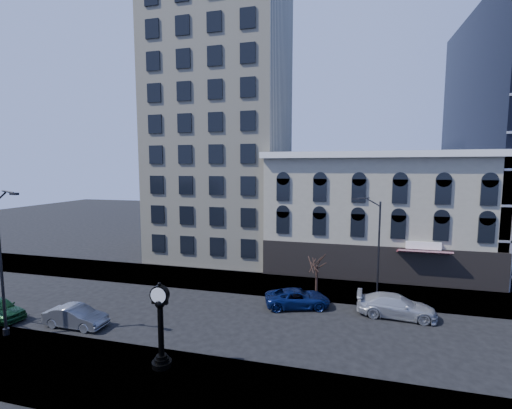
# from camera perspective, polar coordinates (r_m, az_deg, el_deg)

# --- Properties ---
(ground) EXTENTS (160.00, 160.00, 0.00)m
(ground) POSITION_cam_1_polar(r_m,az_deg,el_deg) (26.53, -6.67, -18.26)
(ground) COLOR black
(ground) RESTS_ON ground
(sidewalk_far) EXTENTS (160.00, 6.00, 0.12)m
(sidewalk_far) POSITION_cam_1_polar(r_m,az_deg,el_deg) (33.57, -1.66, -12.80)
(sidewalk_far) COLOR gray
(sidewalk_far) RESTS_ON ground
(sidewalk_near) EXTENTS (160.00, 6.00, 0.12)m
(sidewalk_near) POSITION_cam_1_polar(r_m,az_deg,el_deg) (20.15, -15.84, -26.74)
(sidewalk_near) COLOR gray
(sidewalk_near) RESTS_ON ground
(cream_tower) EXTENTS (15.90, 15.40, 42.50)m
(cream_tower) POSITION_cam_1_polar(r_m,az_deg,el_deg) (44.82, -5.58, 16.84)
(cream_tower) COLOR beige
(cream_tower) RESTS_ON ground
(victorian_row) EXTENTS (22.60, 11.19, 12.50)m
(victorian_row) POSITION_cam_1_polar(r_m,az_deg,el_deg) (38.87, 18.97, -1.54)
(victorian_row) COLOR #A09A84
(victorian_row) RESTS_ON ground
(street_clock) EXTENTS (1.08, 1.08, 4.74)m
(street_clock) POSITION_cam_1_polar(r_m,az_deg,el_deg) (20.33, -15.59, -19.32)
(street_clock) COLOR black
(street_clock) RESTS_ON sidewalk_near
(street_lamp_near) EXTENTS (2.48, 0.70, 9.63)m
(street_lamp_near) POSITION_cam_1_polar(r_m,az_deg,el_deg) (26.35, -36.38, -2.80)
(street_lamp_near) COLOR black
(street_lamp_near) RESTS_ON sidewalk_near
(street_lamp_far) EXTENTS (2.24, 0.35, 8.64)m
(street_lamp_far) POSITION_cam_1_polar(r_m,az_deg,el_deg) (28.96, 18.67, -2.74)
(street_lamp_far) COLOR black
(street_lamp_far) RESTS_ON sidewalk_far
(bare_tree_far) EXTENTS (2.33, 2.33, 4.00)m
(bare_tree_far) POSITION_cam_1_polar(r_m,az_deg,el_deg) (30.06, 10.12, -9.04)
(bare_tree_far) COLOR #2F1E17
(bare_tree_far) RESTS_ON sidewalk_far
(car_near_b) EXTENTS (4.39, 1.55, 1.44)m
(car_near_b) POSITION_cam_1_polar(r_m,az_deg,el_deg) (27.76, -27.82, -16.18)
(car_near_b) COLOR #595B60
(car_near_b) RESTS_ON ground
(car_far_a) EXTENTS (5.56, 3.74, 1.42)m
(car_far_a) POSITION_cam_1_polar(r_m,az_deg,el_deg) (28.13, 6.95, -15.24)
(car_far_a) COLOR #0C194C
(car_far_a) RESTS_ON ground
(car_far_b) EXTENTS (5.70, 2.62, 1.62)m
(car_far_b) POSITION_cam_1_polar(r_m,az_deg,el_deg) (28.25, 22.31, -15.35)
(car_far_b) COLOR #A5A8AD
(car_far_b) RESTS_ON ground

